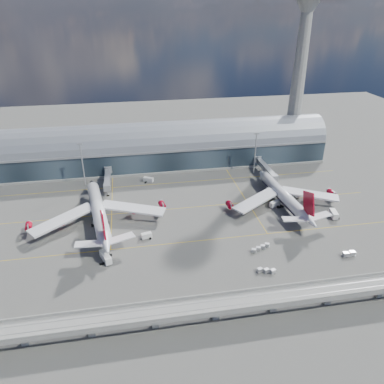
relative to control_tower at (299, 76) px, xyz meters
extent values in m
plane|color=#474744|center=(-85.00, -83.00, -51.64)|extent=(500.00, 500.00, 0.00)
cube|color=gold|center=(-85.00, -93.00, -51.63)|extent=(200.00, 0.25, 0.01)
cube|color=gold|center=(-85.00, -63.00, -51.63)|extent=(200.00, 0.25, 0.01)
cube|color=gold|center=(-85.00, -33.00, -51.63)|extent=(200.00, 0.25, 0.01)
cube|color=gold|center=(-120.00, -53.00, -51.63)|extent=(0.25, 80.00, 0.01)
cube|color=gold|center=(-50.00, -53.00, -51.63)|extent=(0.25, 80.00, 0.01)
cube|color=#1C262E|center=(-85.00, -5.00, -44.64)|extent=(200.00, 28.00, 14.00)
cylinder|color=gray|center=(-85.00, -5.00, -37.64)|extent=(200.00, 28.00, 28.00)
cube|color=gray|center=(-85.00, -19.00, -37.64)|extent=(200.00, 1.00, 1.20)
cube|color=gray|center=(-85.00, -5.00, -51.04)|extent=(200.00, 30.00, 1.20)
cube|color=gray|center=(0.00, 0.00, -47.64)|extent=(18.00, 18.00, 8.00)
cone|color=gray|center=(0.00, 0.00, -6.64)|extent=(10.00, 10.00, 90.00)
cone|color=gray|center=(0.00, 0.00, 40.36)|extent=(16.00, 16.00, 8.00)
cube|color=gray|center=(-85.00, -138.00, -46.14)|extent=(220.00, 8.50, 1.20)
cube|color=gray|center=(-85.00, -142.00, -45.04)|extent=(220.00, 0.40, 1.20)
cube|color=gray|center=(-85.00, -134.00, -45.04)|extent=(220.00, 0.40, 1.20)
cube|color=gray|center=(-85.00, -139.50, -45.49)|extent=(220.00, 0.12, 0.12)
cube|color=gray|center=(-85.00, -136.50, -45.49)|extent=(220.00, 0.12, 0.12)
cube|color=gray|center=(-145.00, -138.00, -49.14)|extent=(2.20, 2.20, 5.00)
cube|color=gray|center=(-125.00, -138.00, -49.14)|extent=(2.20, 2.20, 5.00)
cube|color=gray|center=(-105.00, -138.00, -49.14)|extent=(2.20, 2.20, 5.00)
cube|color=gray|center=(-85.00, -138.00, -49.14)|extent=(2.20, 2.20, 5.00)
cube|color=gray|center=(-65.00, -138.00, -49.14)|extent=(2.20, 2.20, 5.00)
cube|color=gray|center=(-45.00, -138.00, -49.14)|extent=(2.20, 2.20, 5.00)
cube|color=gray|center=(-25.00, -138.00, -49.14)|extent=(2.20, 2.20, 5.00)
cylinder|color=gray|center=(-135.00, -28.00, -39.14)|extent=(0.70, 0.70, 25.00)
cube|color=gray|center=(-135.00, -28.00, -26.44)|extent=(3.00, 0.40, 1.00)
cylinder|color=gray|center=(-35.00, -28.00, -39.14)|extent=(0.70, 0.70, 25.00)
cube|color=gray|center=(-35.00, -28.00, -26.44)|extent=(3.00, 0.40, 1.00)
cylinder|color=white|center=(-125.69, -68.46, -45.66)|extent=(13.76, 51.50, 6.17)
cone|color=white|center=(-129.96, -40.31, -45.66)|extent=(7.26, 8.55, 6.17)
cone|color=white|center=(-121.14, -98.52, -44.89)|extent=(7.84, 12.37, 6.17)
cube|color=#9F061B|center=(-121.57, -95.66, -37.27)|extent=(2.39, 11.51, 12.77)
cube|color=white|center=(-141.37, -72.78, -46.43)|extent=(29.56, 24.74, 2.49)
cube|color=white|center=(-109.44, -67.95, -46.43)|extent=(31.90, 17.60, 2.49)
cylinder|color=#9F061B|center=(-142.25, -70.97, -48.16)|extent=(3.77, 5.23, 3.09)
cylinder|color=#9F061B|center=(-156.44, -73.11, -48.16)|extent=(3.77, 5.23, 3.09)
cylinder|color=#9F061B|center=(-109.14, -65.95, -48.16)|extent=(3.77, 5.23, 3.09)
cylinder|color=#9F061B|center=(-94.95, -63.80, -48.16)|extent=(3.77, 5.23, 3.09)
cylinder|color=gray|center=(-128.39, -50.63, -50.19)|extent=(0.48, 0.48, 2.89)
cylinder|color=gray|center=(-128.17, -72.73, -50.19)|extent=(0.58, 0.58, 2.89)
cylinder|color=gray|center=(-122.06, -71.81, -50.19)|extent=(0.58, 0.58, 2.89)
cylinder|color=black|center=(-128.17, -72.73, -51.11)|extent=(2.31, 1.75, 1.45)
cylinder|color=black|center=(-122.06, -71.81, -51.11)|extent=(2.31, 1.75, 1.45)
cylinder|color=white|center=(-33.12, -67.40, -46.06)|extent=(8.20, 45.93, 5.48)
cone|color=white|center=(-34.66, -41.77, -46.06)|extent=(5.92, 7.87, 5.48)
cone|color=white|center=(-31.47, -94.92, -45.31)|extent=(6.15, 11.64, 5.48)
cube|color=#9F061B|center=(-31.64, -92.09, -38.13)|extent=(1.34, 11.32, 12.51)
cube|color=white|center=(-47.78, -70.18, -46.82)|extent=(28.26, 21.31, 2.34)
cube|color=white|center=(-18.24, -68.40, -46.82)|extent=(29.06, 18.72, 2.34)
cylinder|color=black|center=(-33.12, -67.40, -47.57)|extent=(7.10, 41.20, 4.66)
cylinder|color=#9F061B|center=(-48.44, -68.32, -48.52)|extent=(3.30, 4.90, 3.02)
cylinder|color=#9F061B|center=(-61.56, -69.11, -48.52)|extent=(3.30, 4.90, 3.02)
cylinder|color=#9F061B|center=(-17.81, -66.49, -48.52)|extent=(3.30, 4.90, 3.02)
cylinder|color=#9F061B|center=(-4.68, -65.70, -48.52)|extent=(3.30, 4.90, 3.02)
cylinder|color=gray|center=(-34.09, -51.33, -50.22)|extent=(0.47, 0.47, 2.83)
cylinder|color=gray|center=(-35.91, -71.36, -50.22)|extent=(0.57, 0.57, 2.83)
cylinder|color=gray|center=(-29.88, -70.99, -50.22)|extent=(0.57, 0.57, 2.83)
cylinder|color=black|center=(-35.91, -71.36, -51.12)|extent=(2.16, 1.54, 1.42)
cylinder|color=black|center=(-29.88, -70.99, -51.12)|extent=(2.16, 1.54, 1.42)
cube|color=gray|center=(-122.19, -31.00, -46.44)|extent=(3.00, 24.00, 3.00)
cube|color=gray|center=(-122.19, -43.00, -46.44)|extent=(3.60, 3.60, 3.40)
cylinder|color=gray|center=(-122.19, -19.00, -46.44)|extent=(4.40, 4.40, 4.00)
cylinder|color=gray|center=(-122.19, -43.00, -49.94)|extent=(0.50, 0.50, 3.40)
cylinder|color=black|center=(-122.19, -43.00, -51.29)|extent=(1.40, 0.80, 0.80)
cube|color=gray|center=(-29.62, -33.00, -46.44)|extent=(3.00, 28.00, 3.00)
cube|color=gray|center=(-29.62, -47.00, -46.44)|extent=(3.60, 3.60, 3.40)
cylinder|color=gray|center=(-29.62, -19.00, -46.44)|extent=(4.40, 4.40, 4.00)
cylinder|color=gray|center=(-29.62, -47.00, -49.94)|extent=(0.50, 0.50, 3.40)
cylinder|color=black|center=(-29.62, -47.00, -51.29)|extent=(1.40, 0.80, 0.80)
cube|color=silver|center=(-121.76, -100.17, -49.81)|extent=(5.36, 8.38, 2.96)
cylinder|color=black|center=(-120.82, -97.80, -51.12)|extent=(3.03, 2.00, 1.03)
cylinder|color=black|center=(-122.69, -102.55, -51.12)|extent=(3.03, 2.00, 1.03)
cube|color=silver|center=(-104.31, -86.93, -50.20)|extent=(4.84, 3.03, 2.33)
cylinder|color=black|center=(-102.91, -87.26, -51.23)|extent=(1.29, 2.37, 0.81)
cylinder|color=black|center=(-105.71, -86.61, -51.23)|extent=(1.29, 2.37, 0.81)
cube|color=silver|center=(-36.70, -69.31, -50.00)|extent=(8.45, 5.49, 2.67)
cylinder|color=black|center=(-34.30, -70.38, -51.18)|extent=(1.88, 2.72, 0.92)
cylinder|color=black|center=(-39.09, -68.24, -51.18)|extent=(1.88, 2.72, 0.92)
cube|color=silver|center=(-13.27, -84.72, -49.84)|extent=(3.81, 7.12, 2.92)
cylinder|color=black|center=(-13.68, -82.60, -51.13)|extent=(2.95, 1.52, 1.01)
cylinder|color=black|center=(-12.86, -86.84, -51.13)|extent=(2.95, 1.52, 1.01)
cube|color=silver|center=(-22.52, -61.23, -50.12)|extent=(2.36, 4.82, 2.46)
cylinder|color=black|center=(-22.46, -59.71, -51.21)|extent=(2.40, 0.95, 0.85)
cylinder|color=black|center=(-22.58, -62.74, -51.21)|extent=(2.40, 0.95, 0.85)
cube|color=silver|center=(-99.28, -29.19, -50.09)|extent=(6.12, 4.79, 2.51)
cylinder|color=black|center=(-97.68, -28.28, -51.20)|extent=(1.95, 2.52, 0.87)
cylinder|color=black|center=(-100.89, -30.11, -51.20)|extent=(1.95, 2.52, 0.87)
cube|color=gray|center=(-60.71, -105.40, -51.40)|extent=(2.71, 2.31, 0.29)
cube|color=#B0B0B5|center=(-60.71, -105.40, -50.63)|extent=(2.32, 2.07, 1.43)
cube|color=gray|center=(-58.42, -104.42, -51.40)|extent=(2.71, 2.31, 0.29)
cube|color=#B0B0B5|center=(-58.42, -104.42, -50.63)|extent=(2.32, 2.07, 1.43)
cube|color=gray|center=(-56.14, -103.44, -51.40)|extent=(2.71, 2.31, 0.29)
cube|color=#B0B0B5|center=(-56.14, -103.44, -50.63)|extent=(2.32, 2.07, 1.43)
cube|color=gray|center=(-53.85, -102.47, -51.40)|extent=(2.71, 2.31, 0.29)
cube|color=#B0B0B5|center=(-53.85, -102.47, -50.63)|extent=(2.32, 2.07, 1.43)
cube|color=gray|center=(-62.48, -117.96, -51.39)|extent=(2.71, 2.20, 0.29)
cube|color=#B0B0B5|center=(-62.48, -117.96, -50.61)|extent=(2.30, 1.99, 1.46)
cube|color=gray|center=(-60.07, -118.74, -51.39)|extent=(2.71, 2.20, 0.29)
cube|color=#B0B0B5|center=(-60.07, -118.74, -50.61)|extent=(2.30, 1.99, 1.46)
cube|color=gray|center=(-57.65, -119.52, -51.39)|extent=(2.71, 2.20, 0.29)
cube|color=#B0B0B5|center=(-57.65, -119.52, -50.61)|extent=(2.30, 1.99, 1.46)
cube|color=gray|center=(-24.27, -114.73, -51.35)|extent=(2.86, 2.01, 0.34)
cube|color=#B0B0B5|center=(-24.27, -114.73, -50.44)|extent=(2.39, 1.86, 1.71)
cube|color=gray|center=(-21.31, -114.53, -51.35)|extent=(2.86, 2.01, 0.34)
cube|color=#B0B0B5|center=(-21.31, -114.53, -50.44)|extent=(2.39, 1.86, 1.71)
camera|label=1|loc=(-108.67, -226.94, 42.99)|focal=35.00mm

